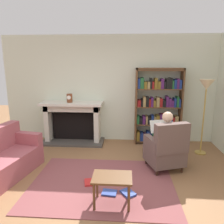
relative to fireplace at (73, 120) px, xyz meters
name	(u,v)px	position (x,y,z in m)	size (l,w,h in m)	color
ground	(100,194)	(0.99, -2.30, -0.56)	(14.00, 14.00, 0.00)	#906440
back_wall	(112,89)	(0.99, 0.25, 0.79)	(5.60, 0.10, 2.70)	silver
area_rug	(102,183)	(0.99, -2.00, -0.56)	(2.40, 1.80, 0.01)	brown
fireplace	(73,120)	(0.00, 0.00, 0.00)	(1.58, 0.64, 1.05)	#4C4742
mantel_clock	(70,98)	(-0.04, -0.10, 0.60)	(0.14, 0.14, 0.21)	brown
bookshelf	(158,107)	(2.16, 0.03, 0.37)	(1.14, 0.32, 1.90)	brown
armchair_reading	(166,149)	(2.14, -1.43, -0.14)	(0.80, 0.79, 0.97)	#331E14
seated_reader	(164,137)	(2.10, -1.31, 0.06)	(0.48, 0.59, 1.14)	silver
side_table	(112,181)	(1.19, -2.55, -0.19)	(0.56, 0.39, 0.44)	brown
scattered_books	(110,189)	(1.12, -2.21, -0.54)	(0.89, 0.54, 0.03)	#334CA5
floor_lamp	(206,91)	(3.07, -0.58, 0.85)	(0.32, 0.32, 1.67)	#B7933F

